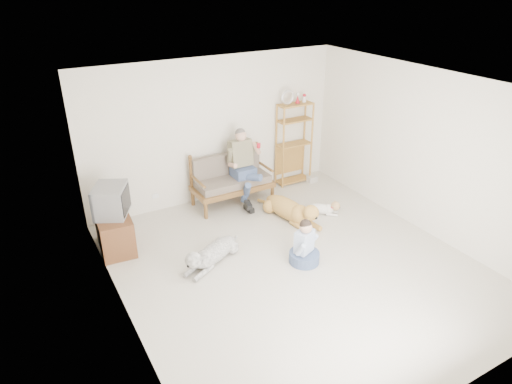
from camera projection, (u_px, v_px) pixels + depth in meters
floor at (295, 265)px, 6.91m from camera, size 5.50×5.50×0.00m
ceiling at (304, 88)px, 5.72m from camera, size 5.50×5.50×0.00m
wall_back at (215, 130)px, 8.46m from camera, size 5.00×0.00×5.00m
wall_front at (470, 296)px, 4.17m from camera, size 5.00×0.00×5.00m
wall_left at (118, 231)px, 5.20m from camera, size 0.00×5.50×5.50m
wall_right at (425, 153)px, 7.43m from camera, size 0.00×5.50×5.50m
loveseat at (231, 178)px, 8.61m from camera, size 1.50×0.70×0.95m
man at (245, 172)px, 8.42m from camera, size 0.55×0.78×1.27m
etagere at (294, 143)px, 9.26m from camera, size 0.75×0.33×1.98m
book_stack at (312, 179)px, 9.61m from camera, size 0.20×0.14×0.12m
tv_stand at (114, 232)px, 7.22m from camera, size 0.57×0.94×0.60m
crt_tv at (111, 200)px, 7.01m from camera, size 0.67×0.72×0.48m
wall_outlet at (155, 196)px, 8.35m from camera, size 0.12×0.02×0.08m
golden_retriever at (292, 210)px, 8.09m from camera, size 0.54×1.57×0.48m
shaggy_dog at (211, 254)px, 6.89m from camera, size 1.22×0.75×0.40m
terrier at (325, 208)px, 8.33m from camera, size 0.56×0.53×0.27m
child at (304, 247)px, 6.89m from camera, size 0.47×0.47×0.74m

